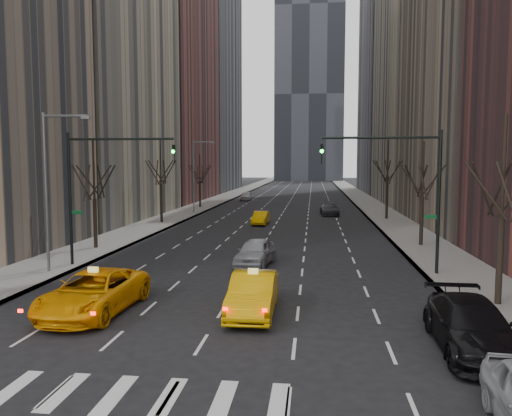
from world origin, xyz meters
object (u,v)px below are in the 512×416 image
(taxi_suv, at_px, (94,292))
(parked_suv_black, at_px, (471,326))
(taxi_sedan, at_px, (253,294))
(silver_sedan_ahead, at_px, (255,252))

(taxi_suv, xyz_separation_m, parked_suv_black, (14.55, -2.64, -0.02))
(taxi_suv, xyz_separation_m, taxi_sedan, (6.73, 0.62, -0.02))
(parked_suv_black, bearing_deg, taxi_sedan, 158.84)
(taxi_suv, bearing_deg, taxi_sedan, 8.08)
(silver_sedan_ahead, bearing_deg, taxi_suv, -110.80)
(taxi_suv, xyz_separation_m, silver_sedan_ahead, (5.65, 10.62, -0.06))
(taxi_sedan, distance_m, parked_suv_black, 8.47)
(taxi_suv, bearing_deg, silver_sedan_ahead, 64.81)
(parked_suv_black, bearing_deg, taxi_suv, 171.18)
(taxi_suv, height_order, silver_sedan_ahead, taxi_suv)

